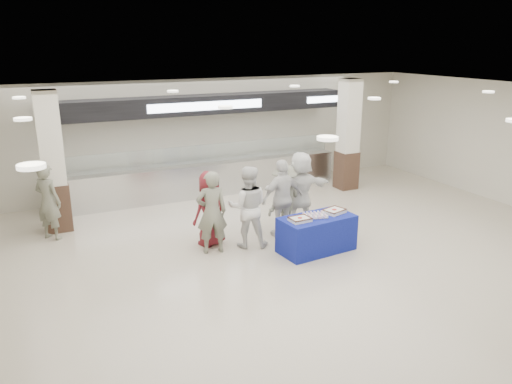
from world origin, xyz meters
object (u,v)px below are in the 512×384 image
civilian_white (300,190)px  chef_tall (248,207)px  soldier_b (284,199)px  soldier_bg (48,202)px  display_table (317,234)px  sheet_cake_right (334,211)px  civilian_maroon (210,209)px  soldier_a (212,212)px  cupcake_tray (315,215)px  chef_short (283,198)px  sheet_cake_left (300,219)px

civilian_white → chef_tall: bearing=21.5°
soldier_b → soldier_bg: (-4.84, 1.84, 0.06)m
chef_tall → display_table: bearing=166.7°
sheet_cake_right → chef_tall: size_ratio=0.29×
civilian_maroon → soldier_a: 0.41m
chef_tall → soldier_b: size_ratio=1.11×
cupcake_tray → civilian_maroon: bearing=145.6°
soldier_bg → display_table: bearing=-166.6°
display_table → soldier_bg: size_ratio=0.91×
civilian_maroon → soldier_bg: size_ratio=0.96×
sheet_cake_right → cupcake_tray: sheet_cake_right is taller
sheet_cake_right → chef_short: size_ratio=0.29×
soldier_a → soldier_b: (1.89, 0.40, -0.08)m
civilian_white → soldier_a: bearing=14.9°
sheet_cake_left → soldier_b: bearing=74.6°
cupcake_tray → soldier_a: size_ratio=0.26×
soldier_bg → soldier_a: bearing=-171.6°
sheet_cake_right → soldier_a: bearing=161.7°
chef_tall → civilian_white: 1.69m
civilian_maroon → soldier_b: civilian_maroon is taller
display_table → soldier_bg: soldier_bg is taller
chef_tall → chef_short: bearing=-145.0°
cupcake_tray → soldier_b: 1.25m
display_table → civilian_maroon: (-1.86, 1.25, 0.44)m
sheet_cake_right → civilian_white: 1.35m
soldier_b → sheet_cake_right: bearing=89.7°
display_table → sheet_cake_right: size_ratio=3.01×
civilian_maroon → soldier_b: size_ratio=1.03×
soldier_bg → civilian_white: bearing=-152.0°
display_table → soldier_a: (-1.98, 0.86, 0.49)m
sheet_cake_right → cupcake_tray: 0.50m
display_table → cupcake_tray: 0.41m
soldier_bg → chef_tall: bearing=-165.4°
chef_short → civilian_white: size_ratio=0.97×
civilian_maroon → civilian_white: bearing=162.1°
sheet_cake_right → chef_short: bearing=124.6°
chef_tall → chef_short: (0.94, 0.21, -0.00)m
sheet_cake_right → chef_short: chef_short is taller
sheet_cake_right → soldier_bg: (-5.38, 3.04, 0.06)m
display_table → soldier_a: soldier_a is taller
sheet_cake_left → display_table: bearing=8.6°
cupcake_tray → sheet_cake_right: bearing=5.4°
soldier_bg → civilian_maroon: bearing=-165.4°
sheet_cake_left → chef_short: bearing=79.4°
soldier_a → civilian_maroon: bearing=-97.2°
sheet_cake_right → soldier_b: (-0.54, 1.20, -0.01)m
sheet_cake_right → soldier_b: soldier_b is taller
civilian_white → sheet_cake_left: bearing=61.8°
sheet_cake_left → soldier_b: 1.37m
sheet_cake_left → soldier_a: size_ratio=0.24×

